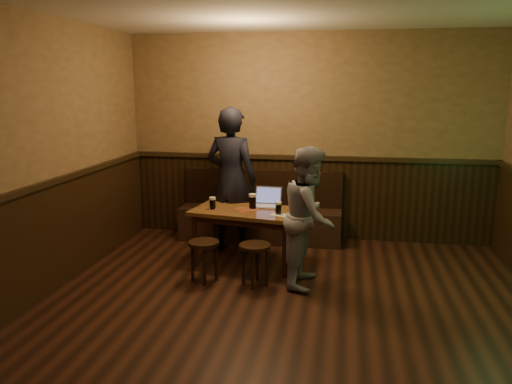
{
  "coord_description": "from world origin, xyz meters",
  "views": [
    {
      "loc": [
        0.49,
        -3.83,
        2.1
      ],
      "look_at": [
        -0.49,
        1.66,
        0.9
      ],
      "focal_mm": 35.0,
      "sensor_mm": 36.0,
      "label": 1
    }
  ],
  "objects_px": {
    "stool_left": "(204,249)",
    "person_grey": "(310,217)",
    "stool_right": "(255,253)",
    "person_suit": "(232,180)",
    "laptop": "(267,201)",
    "pint_mid": "(253,201)",
    "pint_right": "(278,208)",
    "pub_table": "(247,217)",
    "pint_left": "(213,203)",
    "bench": "(261,217)"
  },
  "relations": [
    {
      "from": "stool_left",
      "to": "person_grey",
      "type": "distance_m",
      "value": 1.19
    },
    {
      "from": "stool_right",
      "to": "person_suit",
      "type": "xyz_separation_m",
      "value": [
        -0.5,
        1.09,
        0.56
      ]
    },
    {
      "from": "stool_left",
      "to": "laptop",
      "type": "bearing_deg",
      "value": 56.08
    },
    {
      "from": "stool_left",
      "to": "pint_mid",
      "type": "xyz_separation_m",
      "value": [
        0.41,
        0.68,
        0.4
      ]
    },
    {
      "from": "pint_right",
      "to": "laptop",
      "type": "height_order",
      "value": "laptop"
    },
    {
      "from": "pint_mid",
      "to": "person_suit",
      "type": "distance_m",
      "value": 0.55
    },
    {
      "from": "person_suit",
      "to": "person_grey",
      "type": "distance_m",
      "value": 1.42
    },
    {
      "from": "pub_table",
      "to": "person_grey",
      "type": "xyz_separation_m",
      "value": [
        0.77,
        -0.48,
        0.16
      ]
    },
    {
      "from": "person_suit",
      "to": "laptop",
      "type": "bearing_deg",
      "value": 166.34
    },
    {
      "from": "stool_left",
      "to": "pint_right",
      "type": "bearing_deg",
      "value": 32.66
    },
    {
      "from": "pub_table",
      "to": "pint_left",
      "type": "bearing_deg",
      "value": -160.52
    },
    {
      "from": "pint_right",
      "to": "bench",
      "type": "bearing_deg",
      "value": 109.17
    },
    {
      "from": "bench",
      "to": "stool_left",
      "type": "distance_m",
      "value": 1.65
    },
    {
      "from": "pint_left",
      "to": "person_grey",
      "type": "bearing_deg",
      "value": -19.22
    },
    {
      "from": "stool_left",
      "to": "person_suit",
      "type": "height_order",
      "value": "person_suit"
    },
    {
      "from": "pub_table",
      "to": "stool_right",
      "type": "height_order",
      "value": "pub_table"
    },
    {
      "from": "laptop",
      "to": "person_suit",
      "type": "distance_m",
      "value": 0.59
    },
    {
      "from": "bench",
      "to": "pint_right",
      "type": "height_order",
      "value": "bench"
    },
    {
      "from": "pub_table",
      "to": "person_suit",
      "type": "bearing_deg",
      "value": 131.29
    },
    {
      "from": "pint_left",
      "to": "laptop",
      "type": "relative_size",
      "value": 0.45
    },
    {
      "from": "stool_right",
      "to": "person_grey",
      "type": "distance_m",
      "value": 0.69
    },
    {
      "from": "pub_table",
      "to": "bench",
      "type": "bearing_deg",
      "value": 99.07
    },
    {
      "from": "laptop",
      "to": "person_suit",
      "type": "xyz_separation_m",
      "value": [
        -0.5,
        0.24,
        0.2
      ]
    },
    {
      "from": "stool_right",
      "to": "pint_mid",
      "type": "distance_m",
      "value": 0.81
    },
    {
      "from": "bench",
      "to": "person_suit",
      "type": "relative_size",
      "value": 1.19
    },
    {
      "from": "stool_right",
      "to": "laptop",
      "type": "relative_size",
      "value": 1.34
    },
    {
      "from": "stool_left",
      "to": "pint_left",
      "type": "bearing_deg",
      "value": 94.79
    },
    {
      "from": "pub_table",
      "to": "person_grey",
      "type": "bearing_deg",
      "value": -22.77
    },
    {
      "from": "stool_left",
      "to": "pint_left",
      "type": "relative_size",
      "value": 3.0
    },
    {
      "from": "laptop",
      "to": "person_suit",
      "type": "height_order",
      "value": "person_suit"
    },
    {
      "from": "bench",
      "to": "person_grey",
      "type": "bearing_deg",
      "value": -62.22
    },
    {
      "from": "stool_right",
      "to": "person_grey",
      "type": "relative_size",
      "value": 0.31
    },
    {
      "from": "pub_table",
      "to": "laptop",
      "type": "relative_size",
      "value": 3.97
    },
    {
      "from": "pub_table",
      "to": "stool_left",
      "type": "distance_m",
      "value": 0.75
    },
    {
      "from": "stool_right",
      "to": "pint_right",
      "type": "relative_size",
      "value": 3.15
    },
    {
      "from": "bench",
      "to": "stool_left",
      "type": "relative_size",
      "value": 4.85
    },
    {
      "from": "bench",
      "to": "pint_mid",
      "type": "height_order",
      "value": "bench"
    },
    {
      "from": "pint_right",
      "to": "person_grey",
      "type": "bearing_deg",
      "value": -41.09
    },
    {
      "from": "bench",
      "to": "stool_left",
      "type": "bearing_deg",
      "value": -102.19
    },
    {
      "from": "pub_table",
      "to": "stool_left",
      "type": "height_order",
      "value": "pub_table"
    },
    {
      "from": "pub_table",
      "to": "stool_right",
      "type": "distance_m",
      "value": 0.71
    },
    {
      "from": "laptop",
      "to": "person_grey",
      "type": "height_order",
      "value": "person_grey"
    },
    {
      "from": "pint_left",
      "to": "pint_mid",
      "type": "bearing_deg",
      "value": 15.51
    },
    {
      "from": "person_suit",
      "to": "person_grey",
      "type": "height_order",
      "value": "person_suit"
    },
    {
      "from": "pint_mid",
      "to": "pint_right",
      "type": "xyz_separation_m",
      "value": [
        0.34,
        -0.2,
        -0.02
      ]
    },
    {
      "from": "laptop",
      "to": "pub_table",
      "type": "bearing_deg",
      "value": -131.75
    },
    {
      "from": "stool_right",
      "to": "pint_right",
      "type": "xyz_separation_m",
      "value": [
        0.18,
        0.49,
        0.38
      ]
    },
    {
      "from": "pint_mid",
      "to": "pub_table",
      "type": "bearing_deg",
      "value": -137.94
    },
    {
      "from": "pint_right",
      "to": "person_suit",
      "type": "height_order",
      "value": "person_suit"
    },
    {
      "from": "pint_left",
      "to": "stool_left",
      "type": "bearing_deg",
      "value": -85.21
    }
  ]
}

